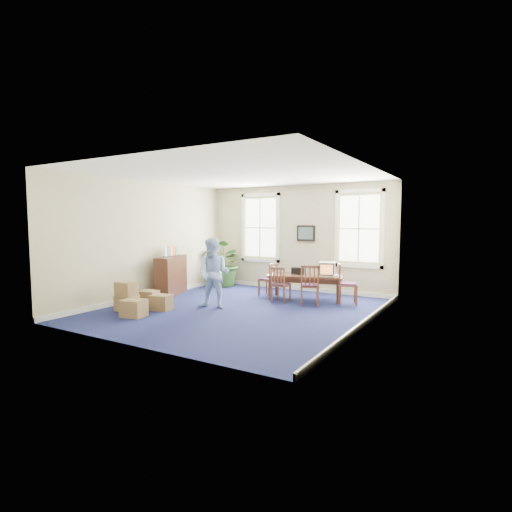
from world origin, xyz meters
The scene contains 25 objects.
floor centered at (0.00, 0.00, 0.00)m, with size 6.50×6.50×0.00m, color navy.
ceiling centered at (0.00, 0.00, 3.20)m, with size 6.50×6.50×0.00m, color white.
wall_back centered at (0.00, 3.25, 1.60)m, with size 6.50×6.50×0.00m, color #B7AF88.
wall_front centered at (0.00, -3.25, 1.60)m, with size 6.50×6.50×0.00m, color #B7AF88.
wall_left centered at (-3.00, 0.00, 1.60)m, with size 6.50×6.50×0.00m, color #B7AF88.
wall_right centered at (3.00, 0.00, 1.60)m, with size 6.50×6.50×0.00m, color #B7AF88.
baseboard_back centered at (0.00, 3.22, 0.06)m, with size 6.00×0.04×0.12m, color white.
baseboard_left centered at (-2.97, 0.00, 0.06)m, with size 0.04×6.50×0.12m, color white.
baseboard_right centered at (2.97, 0.00, 0.06)m, with size 0.04×6.50×0.12m, color white.
window_left centered at (-1.30, 3.23, 1.90)m, with size 1.40×0.12×2.20m, color white, non-canonical shape.
window_right centered at (1.90, 3.23, 1.90)m, with size 1.40×0.12×2.20m, color white, non-canonical shape.
wall_picture centered at (0.30, 3.20, 1.75)m, with size 0.58×0.06×0.48m, color black, non-canonical shape.
conference_table centered at (0.84, 1.98, 0.34)m, with size 1.97×0.90×0.67m, color #482719, non-canonical shape.
crt_tv centered at (1.42, 2.02, 0.86)m, with size 0.41×0.45×0.37m, color #B7B7BC, non-canonical shape.
game_console centered at (1.69, 1.98, 0.70)m, with size 0.18×0.22×0.06m, color white.
equipment_bag centered at (0.62, 2.02, 0.76)m, with size 0.36×0.24×0.18m, color black.
chair_near_left centered at (0.44, 1.31, 0.47)m, with size 0.42×0.42×0.94m, color brown, non-canonical shape.
chair_near_right centered at (1.24, 1.31, 0.52)m, with size 0.46×0.46×1.03m, color brown, non-canonical shape.
chair_end_left centered at (-0.33, 1.98, 0.47)m, with size 0.42×0.42×0.93m, color brown, non-canonical shape.
chair_end_right centered at (2.00, 1.98, 0.52)m, with size 0.46×0.46×1.04m, color brown, non-canonical shape.
man centered at (-0.63, -0.17, 0.85)m, with size 0.84×0.65×1.71m, color #9BB9ED.
credenza centered at (-2.75, 0.64, 0.56)m, with size 0.41×1.43×1.12m, color #482719.
brochure_rack centered at (-2.73, 0.64, 1.28)m, with size 0.13×0.71×0.31m, color #99999E, non-canonical shape.
potted_plant centered at (-2.26, 2.66, 0.76)m, with size 1.37×1.19×1.53m, color #2A501D.
cardboard_boxes centered at (-2.09, -1.33, 0.36)m, with size 1.26×1.26×0.72m, color olive, non-canonical shape.
Camera 1 is at (5.13, -7.87, 2.11)m, focal length 28.00 mm.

